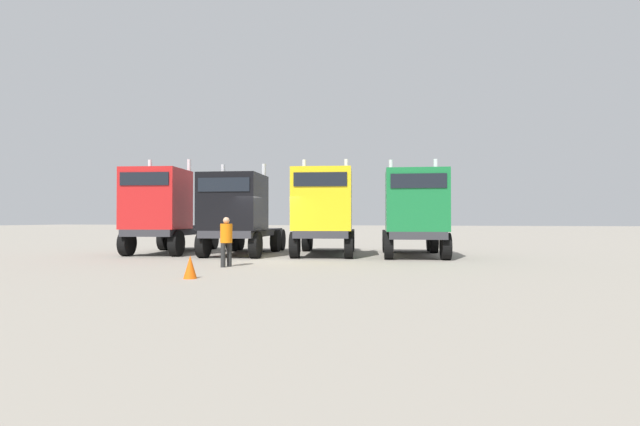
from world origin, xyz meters
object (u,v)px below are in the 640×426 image
Objects in this scene: semi_truck_black at (238,213)px; semi_truck_yellow at (324,211)px; visitor_in_hivis at (226,238)px; semi_truck_green at (414,213)px; semi_truck_red at (163,211)px; traffic_cone_near at (190,267)px.

semi_truck_black is 3.74m from semi_truck_yellow.
semi_truck_green is at bearing -115.90° from visitor_in_hivis.
semi_truck_green is 8.12m from visitor_in_hivis.
semi_truck_black is (3.69, -0.06, -0.14)m from semi_truck_red.
visitor_in_hivis is 2.68× the size of traffic_cone_near.
semi_truck_red is 7.38m from semi_truck_yellow.
visitor_in_hivis is (-6.02, -5.37, -0.90)m from semi_truck_green.
semi_truck_red reaches higher than semi_truck_black.
semi_truck_black is at bearing -89.33° from semi_truck_green.
semi_truck_black is 0.95× the size of semi_truck_yellow.
semi_truck_yellow reaches higher than traffic_cone_near.
semi_truck_green is 10.26m from traffic_cone_near.
visitor_in_hivis is at bearing 96.41° from traffic_cone_near.
semi_truck_red is 1.01× the size of semi_truck_black.
semi_truck_yellow is at bearing -90.42° from visitor_in_hivis.
semi_truck_black is 4.80m from visitor_in_hivis.
visitor_in_hivis is 3.11m from traffic_cone_near.
visitor_in_hivis is (-2.18, -5.20, -0.97)m from semi_truck_yellow.
traffic_cone_near is at bearing 7.59° from semi_truck_black.
semi_truck_red is at bearing -97.06° from semi_truck_black.
semi_truck_green is (7.51, 0.90, 0.01)m from semi_truck_black.
semi_truck_yellow is 3.84m from semi_truck_green.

